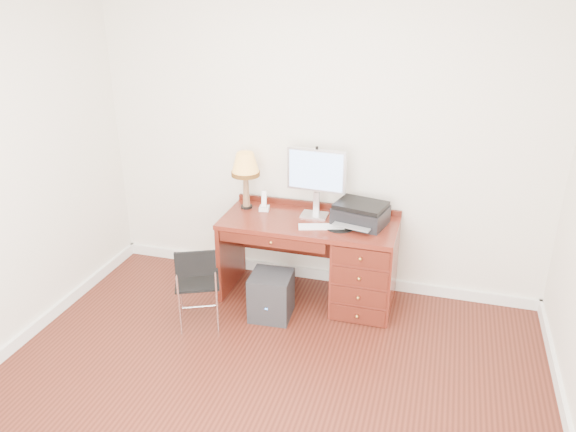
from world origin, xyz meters
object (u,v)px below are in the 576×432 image
(printer, at_px, (361,214))
(equipment_box, at_px, (271,295))
(leg_lamp, at_px, (245,168))
(monitor, at_px, (316,174))
(desk, at_px, (345,260))
(chair, at_px, (194,278))
(phone, at_px, (264,205))

(printer, height_order, equipment_box, printer)
(leg_lamp, bearing_deg, monitor, 1.63)
(desk, relative_size, chair, 2.03)
(printer, distance_m, leg_lamp, 1.08)
(equipment_box, bearing_deg, chair, -153.58)
(printer, relative_size, chair, 0.65)
(leg_lamp, relative_size, chair, 0.69)
(printer, bearing_deg, leg_lamp, -171.21)
(phone, bearing_deg, chair, -120.84)
(leg_lamp, xyz_separation_m, phone, (0.17, -0.02, -0.32))
(monitor, relative_size, leg_lamp, 1.15)
(desk, xyz_separation_m, printer, (0.10, 0.05, 0.43))
(printer, bearing_deg, desk, -141.03)
(desk, bearing_deg, phone, 172.12)
(desk, xyz_separation_m, leg_lamp, (-0.94, 0.12, 0.71))
(monitor, relative_size, equipment_box, 1.51)
(desk, relative_size, monitor, 2.54)
(monitor, bearing_deg, chair, -128.87)
(leg_lamp, relative_size, equipment_box, 1.31)
(monitor, height_order, phone, monitor)
(desk, bearing_deg, monitor, 155.50)
(chair, bearing_deg, phone, 43.23)
(desk, distance_m, leg_lamp, 1.18)
(printer, bearing_deg, equipment_box, -133.26)
(chair, bearing_deg, leg_lamp, 54.63)
(printer, relative_size, equipment_box, 1.22)
(chair, distance_m, equipment_box, 0.68)
(monitor, xyz_separation_m, leg_lamp, (-0.63, -0.02, 0.00))
(monitor, xyz_separation_m, equipment_box, (-0.24, -0.53, -0.93))
(equipment_box, bearing_deg, printer, 30.60)
(monitor, bearing_deg, printer, -7.79)
(printer, height_order, chair, printer)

